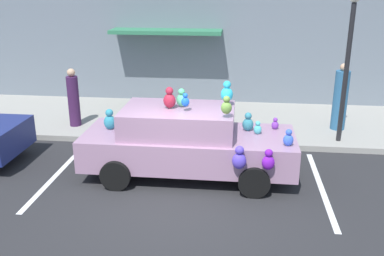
{
  "coord_description": "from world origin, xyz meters",
  "views": [
    {
      "loc": [
        1.15,
        -7.5,
        4.16
      ],
      "look_at": [
        0.08,
        1.89,
        0.9
      ],
      "focal_mm": 40.59,
      "sensor_mm": 36.0,
      "label": 1
    }
  ],
  "objects_px": {
    "teddy_bear_on_sidewalk": "(168,122)",
    "street_lamp_post": "(348,52)",
    "pedestrian_near_shopfront": "(340,99)",
    "plush_covered_car": "(187,141)",
    "pedestrian_walking_past": "(74,99)"
  },
  "relations": [
    {
      "from": "plush_covered_car",
      "to": "pedestrian_walking_past",
      "type": "height_order",
      "value": "plush_covered_car"
    },
    {
      "from": "plush_covered_car",
      "to": "pedestrian_walking_past",
      "type": "bearing_deg",
      "value": 143.56
    },
    {
      "from": "street_lamp_post",
      "to": "plush_covered_car",
      "type": "bearing_deg",
      "value": -149.31
    },
    {
      "from": "pedestrian_near_shopfront",
      "to": "pedestrian_walking_past",
      "type": "relative_size",
      "value": 1.12
    },
    {
      "from": "street_lamp_post",
      "to": "pedestrian_walking_past",
      "type": "xyz_separation_m",
      "value": [
        -7.29,
        0.43,
        -1.54
      ]
    },
    {
      "from": "plush_covered_car",
      "to": "street_lamp_post",
      "type": "distance_m",
      "value": 4.63
    },
    {
      "from": "pedestrian_near_shopfront",
      "to": "teddy_bear_on_sidewalk",
      "type": "bearing_deg",
      "value": -168.9
    },
    {
      "from": "teddy_bear_on_sidewalk",
      "to": "street_lamp_post",
      "type": "bearing_deg",
      "value": -0.67
    },
    {
      "from": "teddy_bear_on_sidewalk",
      "to": "pedestrian_near_shopfront",
      "type": "xyz_separation_m",
      "value": [
        4.67,
        0.92,
        0.52
      ]
    },
    {
      "from": "street_lamp_post",
      "to": "pedestrian_walking_past",
      "type": "height_order",
      "value": "street_lamp_post"
    },
    {
      "from": "teddy_bear_on_sidewalk",
      "to": "street_lamp_post",
      "type": "distance_m",
      "value": 4.93
    },
    {
      "from": "plush_covered_car",
      "to": "teddy_bear_on_sidewalk",
      "type": "relative_size",
      "value": 6.36
    },
    {
      "from": "street_lamp_post",
      "to": "pedestrian_walking_past",
      "type": "distance_m",
      "value": 7.46
    },
    {
      "from": "pedestrian_near_shopfront",
      "to": "plush_covered_car",
      "type": "bearing_deg",
      "value": -140.67
    },
    {
      "from": "plush_covered_car",
      "to": "teddy_bear_on_sidewalk",
      "type": "bearing_deg",
      "value": 109.27
    }
  ]
}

